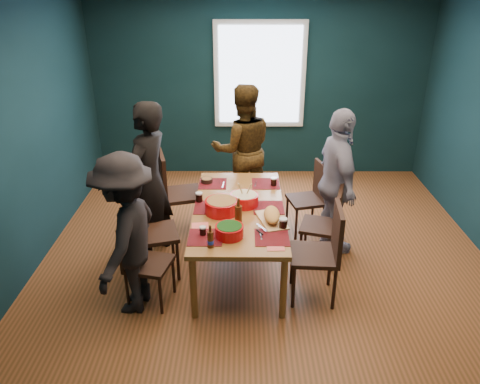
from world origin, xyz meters
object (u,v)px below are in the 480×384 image
object	(u,v)px
chair_left_mid	(145,227)
person_right	(337,183)
chair_right_far	(313,193)
bowl_dumpling	(244,199)
chair_left_near	(140,255)
chair_left_far	(173,187)
person_far_left	(149,182)
bowl_salad	(222,206)
dining_table	(239,213)
chair_right_near	(325,247)
bowl_herbs	(229,231)
person_back	(243,149)
chair_right_mid	(329,220)
person_near_left	(127,235)
cutting_board	(272,216)

from	to	relation	value
chair_left_mid	person_right	distance (m)	2.12
chair_right_far	bowl_dumpling	size ratio (longest dim) A/B	2.95
chair_left_mid	bowl_dumpling	size ratio (longest dim) A/B	3.30
bowl_dumpling	chair_left_near	bearing A→B (deg)	-146.17
chair_left_far	person_far_left	bearing A→B (deg)	-127.15
bowl_salad	chair_left_near	bearing A→B (deg)	-147.15
dining_table	chair_right_near	xyz separation A→B (m)	(0.81, -0.54, -0.07)
chair_right_far	dining_table	bearing A→B (deg)	-152.54
chair_left_near	bowl_dumpling	size ratio (longest dim) A/B	2.89
bowl_herbs	person_back	bearing A→B (deg)	86.34
chair_right_near	bowl_salad	bearing A→B (deg)	159.75
chair_right_far	chair_right_mid	bearing A→B (deg)	-97.26
chair_right_near	person_right	size ratio (longest dim) A/B	0.59
chair_left_far	person_near_left	world-z (taller)	person_near_left
chair_right_far	bowl_salad	distance (m)	1.40
chair_right_near	person_far_left	size ratio (longest dim) A/B	0.56
bowl_salad	bowl_dumpling	size ratio (longest dim) A/B	1.13
chair_left_far	person_near_left	distance (m)	1.44
chair_left_far	chair_right_near	world-z (taller)	chair_left_far
chair_left_near	bowl_salad	distance (m)	0.94
dining_table	chair_left_near	bearing A→B (deg)	-147.23
chair_left_near	chair_right_near	xyz separation A→B (m)	(1.74, 0.05, 0.07)
chair_left_near	person_near_left	bearing A→B (deg)	-118.18
person_back	bowl_salad	distance (m)	1.51
chair_left_far	chair_left_near	xyz separation A→B (m)	(-0.14, -1.32, -0.10)
person_back	chair_left_mid	bearing A→B (deg)	47.81
person_back	bowl_dumpling	world-z (taller)	person_back
chair_left_near	bowl_salad	world-z (taller)	chair_left_near
person_near_left	bowl_dumpling	world-z (taller)	person_near_left
chair_left_far	cutting_board	xyz separation A→B (m)	(1.11, -1.01, 0.16)
bowl_herbs	chair_right_mid	bearing A→B (deg)	32.31
person_back	person_right	bearing A→B (deg)	126.01
chair_right_near	bowl_salad	world-z (taller)	chair_right_near
person_right	chair_right_mid	bearing A→B (deg)	150.44
person_back	person_far_left	bearing A→B (deg)	38.42
chair_right_near	person_back	bearing A→B (deg)	115.44
chair_right_far	person_back	size ratio (longest dim) A/B	0.52
chair_left_far	cutting_board	size ratio (longest dim) A/B	1.87
chair_left_mid	bowl_salad	distance (m)	0.81
chair_right_mid	cutting_board	distance (m)	0.77
bowl_dumpling	person_near_left	bearing A→B (deg)	-144.80
chair_left_mid	chair_left_near	distance (m)	0.43
chair_left_far	bowl_herbs	world-z (taller)	chair_left_far
person_right	chair_left_near	bearing A→B (deg)	108.01
chair_left_far	chair_left_mid	xyz separation A→B (m)	(-0.17, -0.90, -0.03)
chair_left_far	chair_left_near	size ratio (longest dim) A/B	1.20
chair_right_near	person_right	bearing A→B (deg)	77.48
person_right	bowl_herbs	bearing A→B (deg)	121.71
chair_left_mid	cutting_board	world-z (taller)	chair_left_mid
person_near_left	chair_right_near	bearing A→B (deg)	104.14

